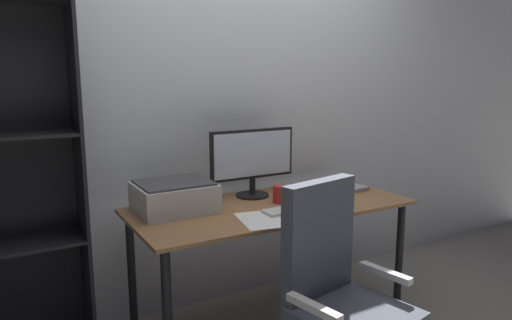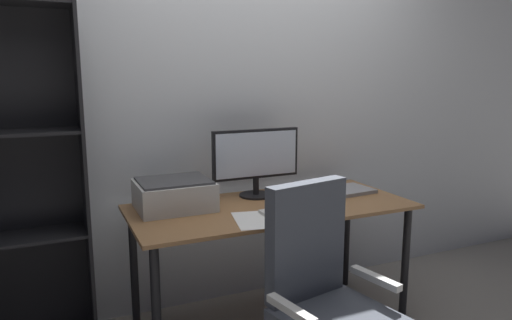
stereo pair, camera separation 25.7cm
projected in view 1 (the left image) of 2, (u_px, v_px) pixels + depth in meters
The scene contains 11 objects.
back_wall at pixel (228, 100), 2.98m from camera, with size 6.40×0.10×2.60m, color silver.
desk at pixel (271, 219), 2.66m from camera, with size 1.57×0.70×0.74m.
monitor at pixel (253, 158), 2.78m from camera, with size 0.54×0.20×0.40m.
keyboard at pixel (290, 210), 2.51m from camera, with size 0.29×0.11×0.02m, color silver.
mouse at pixel (319, 203), 2.61m from camera, with size 0.06×0.10×0.03m, color black.
coffee_mug at pixel (279, 194), 2.67m from camera, with size 0.09×0.07×0.10m.
laptop at pixel (338, 188), 2.96m from camera, with size 0.32×0.23×0.02m, color #99999E.
printer at pixel (174, 196), 2.51m from camera, with size 0.40×0.34×0.16m.
paper_sheet at pixel (261, 220), 2.37m from camera, with size 0.21×0.30×0.00m, color white.
office_chair at pixel (341, 310), 2.03m from camera, with size 0.56×0.55×1.01m.
bookshelf at pixel (8, 192), 2.29m from camera, with size 0.65×0.28×1.81m.
Camera 1 is at (-1.35, -2.17, 1.47)m, focal length 33.07 mm.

